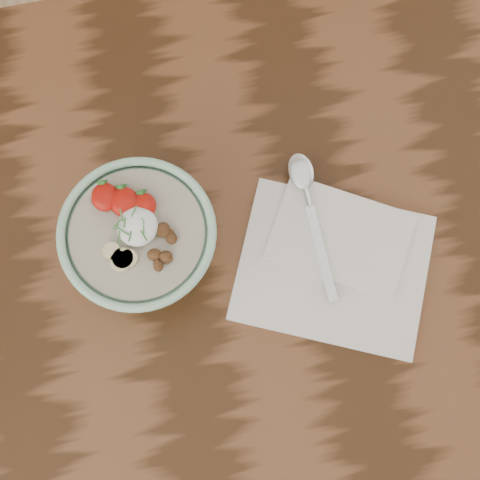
{
  "coord_description": "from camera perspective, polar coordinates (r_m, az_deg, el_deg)",
  "views": [
    {
      "loc": [
        -15.05,
        -14.44,
        157.78
      ],
      "look_at": [
        -11.48,
        2.88,
        85.8
      ],
      "focal_mm": 50.0,
      "sensor_mm": 36.0,
      "label": 1
    }
  ],
  "objects": [
    {
      "name": "spoon",
      "position": [
        0.85,
        5.65,
        4.16
      ],
      "size": [
        3.36,
        19.63,
        1.03
      ],
      "rotation": [
        0.0,
        0.0,
        0.01
      ],
      "color": "silver",
      "rests_on": "napkin"
    },
    {
      "name": "breakfast_bowl",
      "position": [
        0.8,
        -8.44,
        -0.03
      ],
      "size": [
        18.16,
        18.16,
        11.96
      ],
      "rotation": [
        0.0,
        0.0,
        -0.05
      ],
      "color": "#98CCAC",
      "rests_on": "table"
    },
    {
      "name": "napkin",
      "position": [
        0.85,
        8.07,
        -1.79
      ],
      "size": [
        28.94,
        26.75,
        1.43
      ],
      "rotation": [
        0.0,
        0.0,
        -0.43
      ],
      "color": "silver",
      "rests_on": "table"
    },
    {
      "name": "table",
      "position": [
        0.94,
        7.2,
        -3.2
      ],
      "size": [
        160.0,
        90.0,
        75.0
      ],
      "color": "#331C0C",
      "rests_on": "ground"
    }
  ]
}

